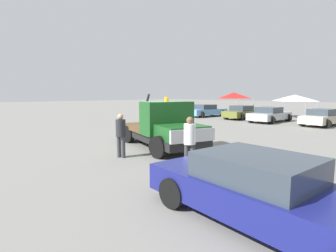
{
  "coord_description": "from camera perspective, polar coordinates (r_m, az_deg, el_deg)",
  "views": [
    {
      "loc": [
        9.11,
        -8.1,
        2.51
      ],
      "look_at": [
        0.5,
        0.0,
        1.05
      ],
      "focal_mm": 28.0,
      "sensor_mm": 36.0,
      "label": 1
    }
  ],
  "objects": [
    {
      "name": "ground_plane",
      "position": [
        12.45,
        -1.58,
        -4.59
      ],
      "size": [
        160.0,
        160.0,
        0.0
      ],
      "primitive_type": "plane",
      "color": "gray"
    },
    {
      "name": "tow_truck",
      "position": [
        11.99,
        -0.89,
        -0.55
      ],
      "size": [
        5.99,
        3.53,
        2.51
      ],
      "rotation": [
        0.0,
        0.0,
        -0.28
      ],
      "color": "black",
      "rests_on": "ground"
    },
    {
      "name": "foreground_car",
      "position": [
        5.48,
        20.39,
        -13.25
      ],
      "size": [
        5.22,
        2.29,
        1.34
      ],
      "rotation": [
        0.0,
        0.0,
        -0.08
      ],
      "color": "navy",
      "rests_on": "ground"
    },
    {
      "name": "person_near_truck",
      "position": [
        8.67,
        4.75,
        -2.89
      ],
      "size": [
        0.39,
        0.39,
        1.76
      ],
      "rotation": [
        0.0,
        0.0,
        1.86
      ],
      "color": "#38383D",
      "rests_on": "ground"
    },
    {
      "name": "person_at_hood",
      "position": [
        10.44,
        -10.25,
        -1.38
      ],
      "size": [
        0.39,
        0.39,
        1.74
      ],
      "rotation": [
        0.0,
        0.0,
        1.91
      ],
      "color": "#38383D",
      "rests_on": "ground"
    },
    {
      "name": "parked_car_skyblue",
      "position": [
        29.16,
        8.38,
        3.31
      ],
      "size": [
        2.87,
        4.78,
        1.34
      ],
      "rotation": [
        0.0,
        0.0,
        1.42
      ],
      "color": "#669ED1",
      "rests_on": "ground"
    },
    {
      "name": "parked_car_olive",
      "position": [
        27.31,
        15.9,
        2.87
      ],
      "size": [
        2.41,
        4.81,
        1.34
      ],
      "rotation": [
        0.0,
        0.0,
        1.55
      ],
      "color": "olive",
      "rests_on": "ground"
    },
    {
      "name": "parked_car_silver",
      "position": [
        25.05,
        21.25,
        2.31
      ],
      "size": [
        2.53,
        4.88,
        1.34
      ],
      "rotation": [
        0.0,
        0.0,
        1.57
      ],
      "color": "#B7B7BC",
      "rests_on": "ground"
    },
    {
      "name": "parked_car_cream",
      "position": [
        23.88,
        30.62,
        1.59
      ],
      "size": [
        2.68,
        4.63,
        1.34
      ],
      "rotation": [
        0.0,
        0.0,
        1.47
      ],
      "color": "beige",
      "rests_on": "ground"
    },
    {
      "name": "canopy_tent_red",
      "position": [
        33.77,
        14.14,
        6.48
      ],
      "size": [
        3.59,
        3.59,
        2.68
      ],
      "color": "#9E9EA3",
      "rests_on": "ground"
    },
    {
      "name": "canopy_tent_white",
      "position": [
        30.99,
        25.84,
        5.52
      ],
      "size": [
        3.6,
        3.6,
        2.4
      ],
      "color": "#9E9EA3",
      "rests_on": "ground"
    }
  ]
}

